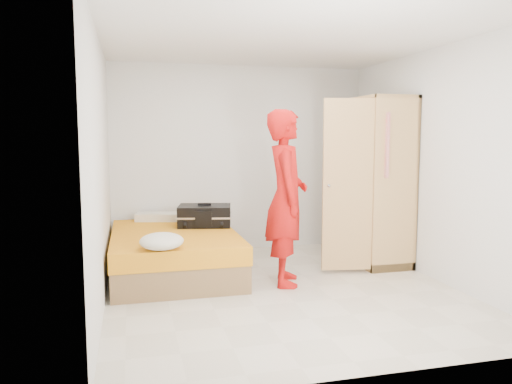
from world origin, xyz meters
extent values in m
plane|color=beige|center=(0.00, 0.00, 0.00)|extent=(4.00, 4.00, 0.00)
plane|color=white|center=(0.00, 0.00, 2.60)|extent=(4.00, 4.00, 0.00)
cube|color=white|center=(0.00, 2.00, 1.30)|extent=(3.60, 0.02, 2.60)
cube|color=white|center=(0.00, -2.00, 1.30)|extent=(3.60, 0.02, 2.60)
cube|color=white|center=(-1.80, 0.00, 1.30)|extent=(0.02, 4.00, 2.60)
cube|color=white|center=(1.80, 0.00, 1.30)|extent=(0.02, 4.00, 2.60)
cube|color=brown|center=(-1.05, 0.90, 0.15)|extent=(1.40, 2.00, 0.30)
cube|color=orange|center=(-1.05, 0.90, 0.40)|extent=(1.42, 2.02, 0.20)
cube|color=tan|center=(1.77, 0.90, 1.05)|extent=(0.04, 1.20, 2.10)
cube|color=tan|center=(1.50, 0.32, 1.05)|extent=(0.58, 0.04, 2.10)
cube|color=tan|center=(1.50, 1.48, 1.05)|extent=(0.58, 0.04, 2.10)
cube|color=tan|center=(1.50, 0.90, 2.08)|extent=(0.58, 1.20, 0.04)
cube|color=#A88848|center=(1.50, 0.90, 0.05)|extent=(0.58, 1.20, 0.10)
cube|color=tan|center=(1.23, 1.20, 1.05)|extent=(0.04, 0.59, 2.00)
cube|color=tan|center=(0.92, 0.39, 1.05)|extent=(0.59, 0.13, 2.00)
cylinder|color=#B2B2B7|center=(1.50, 0.90, 1.92)|extent=(0.02, 1.10, 0.02)
imported|color=red|center=(0.11, 0.20, 0.95)|extent=(0.60, 0.78, 1.91)
cube|color=black|center=(-0.64, 1.21, 0.63)|extent=(0.72, 0.58, 0.26)
cube|color=black|center=(-0.64, 1.21, 0.77)|extent=(0.17, 0.08, 0.03)
ellipsoid|color=white|center=(-1.25, 0.01, 0.58)|extent=(0.44, 0.44, 0.17)
cube|color=white|center=(-1.19, 1.75, 0.55)|extent=(0.61, 0.41, 0.10)
camera|label=1|loc=(-1.53, -4.93, 1.62)|focal=35.00mm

